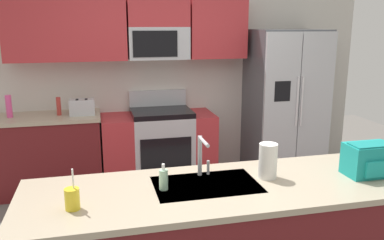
{
  "coord_description": "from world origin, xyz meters",
  "views": [
    {
      "loc": [
        -0.89,
        -2.93,
        1.92
      ],
      "look_at": [
        -0.04,
        0.6,
        1.05
      ],
      "focal_mm": 37.8,
      "sensor_mm": 36.0,
      "label": 1
    }
  ],
  "objects_px": {
    "refrigerator": "(285,103)",
    "backpack": "(369,159)",
    "soap_dispenser": "(164,179)",
    "sink_faucet": "(202,153)",
    "range_oven": "(159,146)",
    "drink_cup_yellow": "(72,199)",
    "paper_towel_roll": "(268,161)",
    "toaster": "(82,107)",
    "pepper_mill": "(59,106)",
    "bottle_pink": "(9,106)"
  },
  "relations": [
    {
      "from": "sink_faucet",
      "to": "paper_towel_roll",
      "type": "bearing_deg",
      "value": -16.39
    },
    {
      "from": "drink_cup_yellow",
      "to": "toaster",
      "type": "bearing_deg",
      "value": 89.97
    },
    {
      "from": "backpack",
      "to": "toaster",
      "type": "bearing_deg",
      "value": 129.05
    },
    {
      "from": "drink_cup_yellow",
      "to": "paper_towel_roll",
      "type": "xyz_separation_m",
      "value": [
        1.26,
        0.19,
        0.06
      ]
    },
    {
      "from": "pepper_mill",
      "to": "paper_towel_roll",
      "type": "bearing_deg",
      "value": -57.07
    },
    {
      "from": "pepper_mill",
      "to": "soap_dispenser",
      "type": "distance_m",
      "value": 2.51
    },
    {
      "from": "refrigerator",
      "to": "backpack",
      "type": "bearing_deg",
      "value": -103.02
    },
    {
      "from": "refrigerator",
      "to": "soap_dispenser",
      "type": "height_order",
      "value": "refrigerator"
    },
    {
      "from": "range_oven",
      "to": "drink_cup_yellow",
      "type": "xyz_separation_m",
      "value": [
        -0.88,
        -2.54,
        0.52
      ]
    },
    {
      "from": "range_oven",
      "to": "refrigerator",
      "type": "bearing_deg",
      "value": -2.53
    },
    {
      "from": "range_oven",
      "to": "bottle_pink",
      "type": "height_order",
      "value": "bottle_pink"
    },
    {
      "from": "range_oven",
      "to": "refrigerator",
      "type": "xyz_separation_m",
      "value": [
        1.63,
        -0.07,
        0.48
      ]
    },
    {
      "from": "toaster",
      "to": "paper_towel_roll",
      "type": "relative_size",
      "value": 1.17
    },
    {
      "from": "backpack",
      "to": "bottle_pink",
      "type": "bearing_deg",
      "value": 137.92
    },
    {
      "from": "refrigerator",
      "to": "pepper_mill",
      "type": "relative_size",
      "value": 8.95
    },
    {
      "from": "sink_faucet",
      "to": "drink_cup_yellow",
      "type": "bearing_deg",
      "value": -159.45
    },
    {
      "from": "pepper_mill",
      "to": "soap_dispenser",
      "type": "xyz_separation_m",
      "value": [
        0.8,
        -2.38,
        -0.04
      ]
    },
    {
      "from": "refrigerator",
      "to": "drink_cup_yellow",
      "type": "xyz_separation_m",
      "value": [
        -2.52,
        -2.47,
        0.04
      ]
    },
    {
      "from": "range_oven",
      "to": "paper_towel_roll",
      "type": "height_order",
      "value": "paper_towel_roll"
    },
    {
      "from": "toaster",
      "to": "soap_dispenser",
      "type": "xyz_separation_m",
      "value": [
        0.54,
        -2.33,
        -0.02
      ]
    },
    {
      "from": "sink_faucet",
      "to": "soap_dispenser",
      "type": "height_order",
      "value": "sink_faucet"
    },
    {
      "from": "toaster",
      "to": "range_oven",
      "type": "bearing_deg",
      "value": 3.4
    },
    {
      "from": "toaster",
      "to": "sink_faucet",
      "type": "height_order",
      "value": "sink_faucet"
    },
    {
      "from": "toaster",
      "to": "soap_dispenser",
      "type": "relative_size",
      "value": 1.65
    },
    {
      "from": "pepper_mill",
      "to": "backpack",
      "type": "distance_m",
      "value": 3.32
    },
    {
      "from": "drink_cup_yellow",
      "to": "backpack",
      "type": "height_order",
      "value": "drink_cup_yellow"
    },
    {
      "from": "bottle_pink",
      "to": "backpack",
      "type": "xyz_separation_m",
      "value": [
        2.75,
        -2.48,
        -0.01
      ]
    },
    {
      "from": "sink_faucet",
      "to": "paper_towel_roll",
      "type": "height_order",
      "value": "sink_faucet"
    },
    {
      "from": "pepper_mill",
      "to": "bottle_pink",
      "type": "bearing_deg",
      "value": 178.64
    },
    {
      "from": "toaster",
      "to": "paper_towel_roll",
      "type": "height_order",
      "value": "paper_towel_roll"
    },
    {
      "from": "bottle_pink",
      "to": "paper_towel_roll",
      "type": "xyz_separation_m",
      "value": [
        2.05,
        -2.36,
        -0.01
      ]
    },
    {
      "from": "refrigerator",
      "to": "drink_cup_yellow",
      "type": "relative_size",
      "value": 7.58
    },
    {
      "from": "pepper_mill",
      "to": "bottle_pink",
      "type": "xyz_separation_m",
      "value": [
        -0.53,
        0.01,
        0.02
      ]
    },
    {
      "from": "soap_dispenser",
      "to": "backpack",
      "type": "bearing_deg",
      "value": -3.51
    },
    {
      "from": "paper_towel_roll",
      "to": "backpack",
      "type": "xyz_separation_m",
      "value": [
        0.7,
        -0.12,
        -0.0
      ]
    },
    {
      "from": "refrigerator",
      "to": "soap_dispenser",
      "type": "relative_size",
      "value": 10.88
    },
    {
      "from": "paper_towel_roll",
      "to": "sink_faucet",
      "type": "bearing_deg",
      "value": 163.61
    },
    {
      "from": "pepper_mill",
      "to": "paper_towel_roll",
      "type": "height_order",
      "value": "paper_towel_roll"
    },
    {
      "from": "refrigerator",
      "to": "pepper_mill",
      "type": "distance_m",
      "value": 2.77
    },
    {
      "from": "range_oven",
      "to": "soap_dispenser",
      "type": "relative_size",
      "value": 8.0
    },
    {
      "from": "toaster",
      "to": "drink_cup_yellow",
      "type": "relative_size",
      "value": 1.15
    },
    {
      "from": "pepper_mill",
      "to": "bottle_pink",
      "type": "relative_size",
      "value": 0.82
    },
    {
      "from": "soap_dispenser",
      "to": "sink_faucet",
      "type": "bearing_deg",
      "value": 28.49
    },
    {
      "from": "refrigerator",
      "to": "sink_faucet",
      "type": "xyz_separation_m",
      "value": [
        -1.68,
        -2.15,
        0.14
      ]
    },
    {
      "from": "toaster",
      "to": "drink_cup_yellow",
      "type": "height_order",
      "value": "drink_cup_yellow"
    },
    {
      "from": "refrigerator",
      "to": "paper_towel_roll",
      "type": "distance_m",
      "value": 2.6
    },
    {
      "from": "range_oven",
      "to": "toaster",
      "type": "height_order",
      "value": "range_oven"
    },
    {
      "from": "paper_towel_roll",
      "to": "toaster",
      "type": "bearing_deg",
      "value": 118.79
    },
    {
      "from": "bottle_pink",
      "to": "paper_towel_roll",
      "type": "bearing_deg",
      "value": -49.04
    },
    {
      "from": "backpack",
      "to": "refrigerator",
      "type": "bearing_deg",
      "value": 76.98
    }
  ]
}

